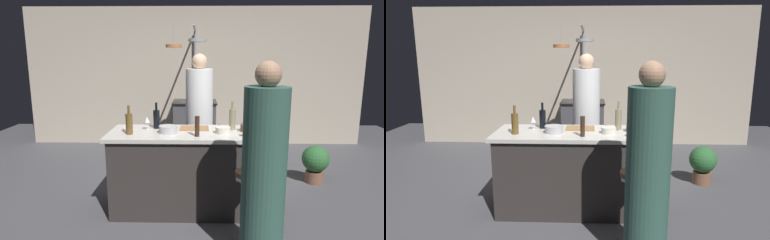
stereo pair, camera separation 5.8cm
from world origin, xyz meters
The scene contains 19 objects.
ground_plane centered at (0.00, 0.00, 0.00)m, with size 9.00×9.00×0.00m, color #4C4C51.
back_wall centered at (0.00, 2.85, 1.30)m, with size 6.40×0.16×2.60m, color #BCAD99.
kitchen_island centered at (0.00, 0.00, 0.45)m, with size 1.80×0.72×0.90m.
stove_range centered at (0.00, 2.45, 0.45)m, with size 0.80×0.64×0.89m.
chef centered at (0.08, 0.92, 0.81)m, with size 0.37×0.37×1.74m.
bar_stool_right centered at (0.54, -0.62, 0.38)m, with size 0.28×0.28×0.68m.
guest_right centered at (0.60, -0.96, 0.78)m, with size 0.35×0.35×1.68m.
overhead_pot_rack centered at (-0.05, 2.01, 1.65)m, with size 0.61×1.37×2.17m.
potted_plant centered at (1.66, 0.80, 0.30)m, with size 0.36×0.36×0.52m.
cutting_board centered at (0.03, 0.13, 0.91)m, with size 0.32×0.22×0.02m, color #997047.
pepper_mill centered at (0.06, -0.20, 1.01)m, with size 0.05×0.05×0.21m, color #382319.
wine_bottle_white centered at (0.45, 0.11, 1.02)m, with size 0.07×0.07×0.32m.
wine_bottle_dark centered at (-0.40, 0.16, 1.01)m, with size 0.07×0.07×0.30m.
wine_bottle_amber centered at (-0.65, -0.12, 1.02)m, with size 0.07×0.07×0.31m.
wine_glass_by_chef centered at (-0.50, 0.10, 1.01)m, with size 0.07×0.07×0.15m.
wine_glass_near_right_guest centered at (0.56, -0.21, 1.01)m, with size 0.07×0.07×0.15m.
mixing_bowl_wooden centered at (0.61, 0.03, 0.94)m, with size 0.15×0.15×0.08m, color brown.
mixing_bowl_ceramic centered at (0.33, -0.06, 0.93)m, with size 0.16×0.16×0.07m, color silver.
mixing_bowl_steel centered at (-0.25, -0.06, 0.94)m, with size 0.20×0.20×0.08m, color #B7B7BC.
Camera 1 is at (0.08, -3.40, 1.72)m, focal length 30.09 mm.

